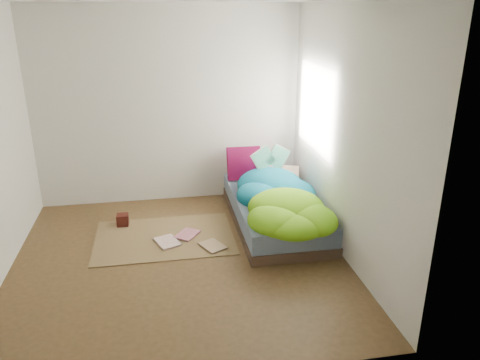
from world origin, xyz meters
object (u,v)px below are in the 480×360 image
floor_book_a (158,244)px  floor_book_b (179,233)px  open_book (271,151)px  pillow_magenta (244,163)px  bed (275,210)px  wooden_box (123,220)px

floor_book_a → floor_book_b: (0.25, 0.24, 0.00)m
open_book → pillow_magenta: bearing=123.8°
pillow_magenta → open_book: bearing=-43.8°
pillow_magenta → open_book: size_ratio=1.01×
open_book → floor_book_b: open_book is taller
floor_book_a → floor_book_b: size_ratio=1.07×
pillow_magenta → open_book: (0.30, -0.30, 0.25)m
floor_book_a → bed: bearing=-7.0°
bed → open_book: (0.04, 0.43, 0.65)m
bed → open_book: size_ratio=4.55×
floor_book_a → floor_book_b: bearing=22.6°
floor_book_a → floor_book_b: floor_book_b is taller
floor_book_b → pillow_magenta: bearing=78.4°
open_book → floor_book_a: 1.86m
bed → floor_book_b: size_ratio=6.90×
pillow_magenta → floor_book_b: bearing=-136.6°
floor_book_a → open_book: bearing=7.0°
pillow_magenta → wooden_box: 1.75m
bed → open_book: 0.78m
pillow_magenta → wooden_box: size_ratio=3.20×
bed → floor_book_a: size_ratio=6.44×
bed → floor_book_a: bearing=-165.9°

